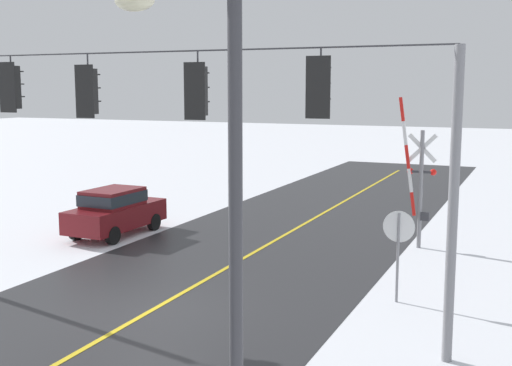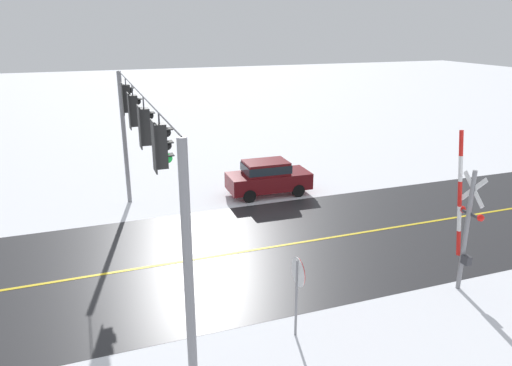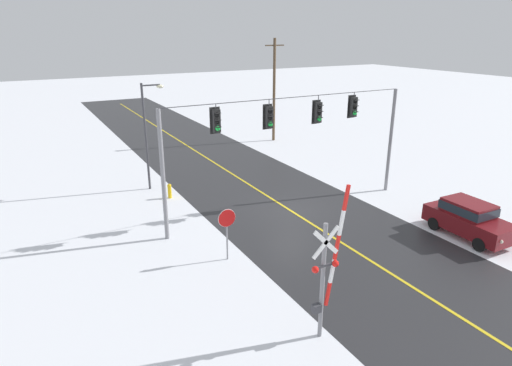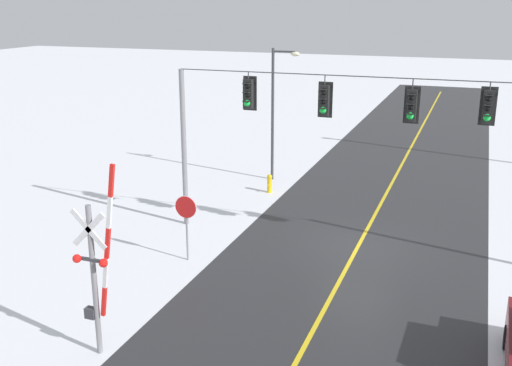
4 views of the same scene
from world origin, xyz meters
The scene contains 5 objects.
ground_plane centered at (0.00, 0.00, 0.00)m, with size 160.00×160.00×0.00m, color white.
signal_span centered at (-0.04, -0.01, 4.43)m, with size 14.20×0.47×6.22m.
stop_sign centered at (-5.34, -3.23, 1.71)m, with size 0.80×0.09×2.35m.
railroad_crossing centered at (-4.78, -9.24, 2.34)m, with size 1.31×0.31×5.09m.
parked_car_maroon centered at (5.73, -6.66, 0.95)m, with size 1.90×4.23×1.74m.
Camera 2 is at (-15.62, 1.65, 8.17)m, focal length 33.77 mm.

